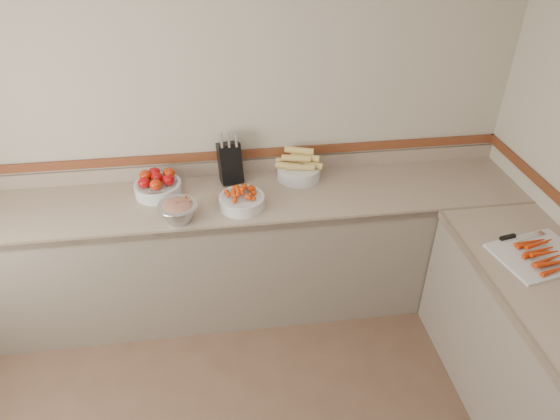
{
  "coord_description": "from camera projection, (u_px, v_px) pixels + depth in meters",
  "views": [
    {
      "loc": [
        0.02,
        -1.05,
        2.65
      ],
      "look_at": [
        0.35,
        1.35,
        1.0
      ],
      "focal_mm": 32.0,
      "sensor_mm": 36.0,
      "label": 1
    }
  ],
  "objects": [
    {
      "name": "tomato_bowl",
      "position": [
        158.0,
        185.0,
        3.23
      ],
      "size": [
        0.3,
        0.3,
        0.15
      ],
      "color": "silver",
      "rests_on": "counter_back"
    },
    {
      "name": "cherry_tomato_bowl",
      "position": [
        242.0,
        199.0,
        3.11
      ],
      "size": [
        0.29,
        0.29,
        0.15
      ],
      "color": "silver",
      "rests_on": "counter_back"
    },
    {
      "name": "counter_back",
      "position": [
        224.0,
        253.0,
        3.47
      ],
      "size": [
        4.0,
        0.65,
        1.08
      ],
      "color": "gray",
      "rests_on": "ground_plane"
    },
    {
      "name": "back_wall",
      "position": [
        214.0,
        121.0,
        3.26
      ],
      "size": [
        4.0,
        0.0,
        4.0
      ],
      "primitive_type": "plane",
      "rotation": [
        1.57,
        0.0,
        0.0
      ],
      "color": "#AEA38F",
      "rests_on": "ground_plane"
    },
    {
      "name": "rhubarb_bowl",
      "position": [
        179.0,
        210.0,
        2.98
      ],
      "size": [
        0.24,
        0.24,
        0.14
      ],
      "color": "#B2B2BA",
      "rests_on": "counter_back"
    },
    {
      "name": "knife_block",
      "position": [
        230.0,
        162.0,
        3.33
      ],
      "size": [
        0.18,
        0.2,
        0.35
      ],
      "color": "black",
      "rests_on": "counter_back"
    },
    {
      "name": "cutting_board",
      "position": [
        540.0,
        255.0,
        2.72
      ],
      "size": [
        0.52,
        0.44,
        0.07
      ],
      "color": "beige",
      "rests_on": "counter_right"
    },
    {
      "name": "corn_bowl",
      "position": [
        299.0,
        169.0,
        3.4
      ],
      "size": [
        0.33,
        0.3,
        0.22
      ],
      "color": "silver",
      "rests_on": "counter_back"
    }
  ]
}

